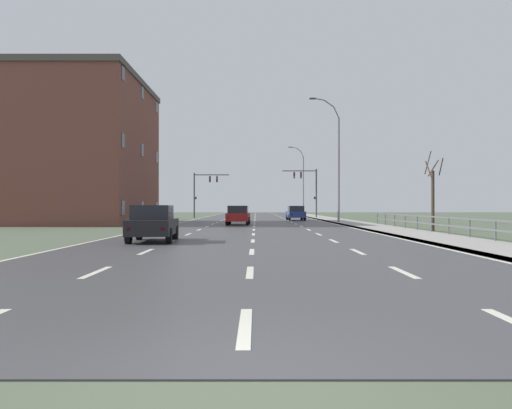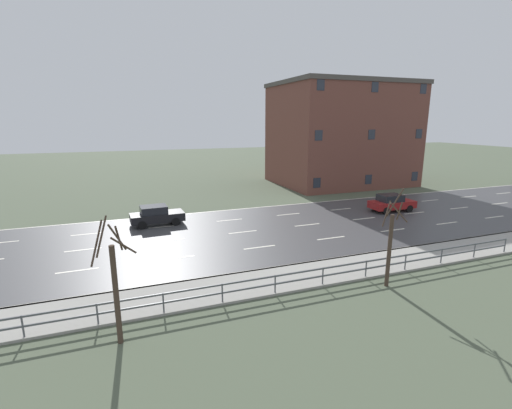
% 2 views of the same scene
% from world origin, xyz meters
% --- Properties ---
extents(ground_plane, '(160.00, 160.00, 0.12)m').
position_xyz_m(ground_plane, '(0.00, 48.00, -0.06)').
color(ground_plane, '#4C5642').
extents(road_asphalt_strip, '(14.00, 120.00, 0.03)m').
position_xyz_m(road_asphalt_strip, '(0.00, 59.99, 0.01)').
color(road_asphalt_strip, '#3D3D3F').
rests_on(road_asphalt_strip, ground).
extents(sidewalk_right, '(3.00, 120.00, 0.12)m').
position_xyz_m(sidewalk_right, '(8.43, 60.00, 0.06)').
color(sidewalk_right, gray).
rests_on(sidewalk_right, ground).
extents(guardrail, '(0.07, 31.20, 1.00)m').
position_xyz_m(guardrail, '(9.85, 21.96, 0.71)').
color(guardrail, '#515459').
rests_on(guardrail, ground).
extents(street_lamp_midground, '(2.74, 0.24, 11.35)m').
position_xyz_m(street_lamp_midground, '(7.43, 42.92, 5.53)').
color(street_lamp_midground, slate).
rests_on(street_lamp_midground, ground).
extents(street_lamp_distant, '(2.44, 0.24, 10.96)m').
position_xyz_m(street_lamp_distant, '(7.45, 78.54, 5.37)').
color(street_lamp_distant, slate).
rests_on(street_lamp_distant, ground).
extents(traffic_signal_right, '(4.46, 0.36, 6.33)m').
position_xyz_m(traffic_signal_right, '(6.87, 63.17, 4.30)').
color(traffic_signal_right, '#38383A').
rests_on(traffic_signal_right, ground).
extents(traffic_signal_left, '(4.63, 0.36, 5.86)m').
position_xyz_m(traffic_signal_left, '(-6.77, 63.85, 4.01)').
color(traffic_signal_left, '#38383A').
rests_on(traffic_signal_left, ground).
extents(car_distant, '(2.00, 4.18, 1.57)m').
position_xyz_m(car_distant, '(-4.25, 17.82, 0.80)').
color(car_distant, black).
rests_on(car_distant, ground).
extents(car_far_right, '(1.96, 4.16, 1.57)m').
position_xyz_m(car_far_right, '(4.40, 51.92, 0.80)').
color(car_far_right, navy).
rests_on(car_far_right, ground).
extents(car_far_left, '(1.93, 4.15, 1.57)m').
position_xyz_m(car_far_left, '(-1.31, 38.33, 0.80)').
color(car_far_left, maroon).
rests_on(car_far_left, ground).
extents(brick_building, '(12.61, 16.38, 12.77)m').
position_xyz_m(brick_building, '(-16.20, 42.36, 6.40)').
color(brick_building, brown).
rests_on(brick_building, ground).
extents(bare_tree_mid, '(1.08, 1.09, 4.97)m').
position_xyz_m(bare_tree_mid, '(10.95, 27.60, 2.17)').
color(bare_tree_mid, '#423328').
rests_on(bare_tree_mid, ground).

